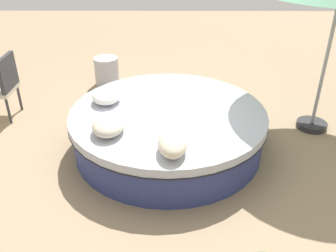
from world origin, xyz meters
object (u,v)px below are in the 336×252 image
(throw_pillow_0, at_px, (107,95))
(throw_pillow_2, at_px, (173,143))
(side_table, at_px, (107,71))
(throw_pillow_1, at_px, (109,125))
(patio_chair, at_px, (2,83))
(round_bed, at_px, (168,129))

(throw_pillow_0, relative_size, throw_pillow_2, 0.90)
(throw_pillow_2, height_order, side_table, throw_pillow_2)
(throw_pillow_1, height_order, side_table, throw_pillow_1)
(throw_pillow_1, relative_size, patio_chair, 0.52)
(throw_pillow_2, relative_size, patio_chair, 0.54)
(round_bed, bearing_deg, throw_pillow_0, 71.95)
(throw_pillow_0, distance_m, side_table, 1.93)
(throw_pillow_0, xyz_separation_m, patio_chair, (0.60, 1.66, -0.09))
(throw_pillow_0, relative_size, side_table, 0.93)
(side_table, bearing_deg, patio_chair, 132.85)
(throw_pillow_0, xyz_separation_m, side_table, (1.86, 0.31, -0.39))
(throw_pillow_0, bearing_deg, round_bed, -108.05)
(throw_pillow_2, xyz_separation_m, side_table, (3.06, 1.19, -0.41))
(throw_pillow_0, height_order, side_table, throw_pillow_0)
(throw_pillow_1, relative_size, throw_pillow_2, 0.96)
(round_bed, distance_m, throw_pillow_1, 0.94)
(round_bed, relative_size, patio_chair, 2.61)
(side_table, bearing_deg, throw_pillow_1, -170.32)
(round_bed, relative_size, throw_pillow_2, 4.82)
(throw_pillow_2, bearing_deg, throw_pillow_0, 36.40)
(patio_chair, bearing_deg, throw_pillow_0, -108.64)
(patio_chair, bearing_deg, side_table, -45.85)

